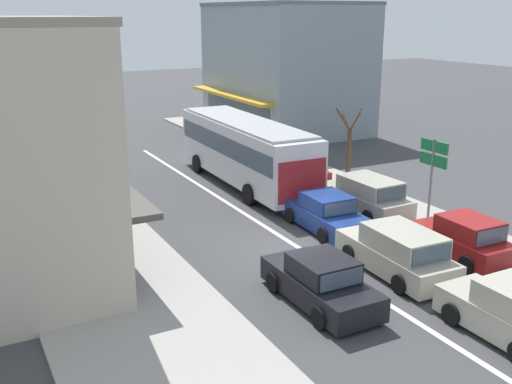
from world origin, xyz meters
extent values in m
plane|color=#3F3F42|center=(0.00, 0.00, 0.00)|extent=(140.00, 140.00, 0.00)
cube|color=silver|center=(0.00, 4.00, 0.00)|extent=(0.20, 28.00, 0.01)
cube|color=#A39E96|center=(-6.80, 6.00, 0.07)|extent=(5.20, 44.00, 0.14)
cube|color=#A39E96|center=(6.20, 6.00, 0.06)|extent=(2.80, 44.00, 0.12)
cube|color=#4C4742|center=(-6.26, 1.41, 2.70)|extent=(1.10, 6.95, 0.20)
cube|color=#425160|center=(-6.68, 1.41, 1.40)|extent=(0.06, 6.04, 1.80)
cube|color=#4C4742|center=(-6.60, 9.57, 2.70)|extent=(1.10, 7.34, 0.20)
cube|color=#425160|center=(-7.02, 9.57, 1.40)|extent=(0.06, 6.38, 1.80)
cube|color=#84939E|center=(11.50, 20.35, 4.34)|extent=(7.86, 12.00, 8.68)
cube|color=gold|center=(7.12, 20.35, 2.70)|extent=(1.10, 11.04, 0.20)
cube|color=#425160|center=(7.54, 20.35, 1.40)|extent=(0.06, 9.60, 1.80)
cube|color=slate|center=(11.50, 20.35, 8.80)|extent=(8.02, 12.00, 0.24)
cube|color=silver|center=(2.07, 8.12, 1.76)|extent=(2.75, 10.86, 2.70)
cube|color=#425160|center=(2.07, 8.12, 2.16)|extent=(2.78, 10.42, 0.90)
cube|color=maroon|center=(1.94, 2.69, 1.56)|extent=(2.25, 0.11, 1.76)
cube|color=#A8A8AC|center=(2.07, 8.12, 3.17)|extent=(2.61, 9.99, 0.12)
cylinder|color=black|center=(0.90, 11.50, 0.48)|extent=(0.28, 0.97, 0.96)
cylinder|color=black|center=(3.40, 11.44, 0.48)|extent=(0.28, 0.97, 0.96)
cylinder|color=black|center=(0.75, 5.18, 0.48)|extent=(0.28, 0.97, 0.96)
cylinder|color=black|center=(3.25, 5.13, 0.48)|extent=(0.28, 0.97, 0.96)
cube|color=black|center=(-1.73, -4.16, 0.51)|extent=(1.74, 4.21, 0.72)
cube|color=black|center=(-1.73, -4.26, 1.17)|extent=(1.57, 1.81, 0.60)
cube|color=#425160|center=(-1.73, -3.34, 1.17)|extent=(1.44, 0.07, 0.51)
cube|color=#425160|center=(-1.72, -5.18, 1.17)|extent=(1.40, 0.07, 0.48)
cylinder|color=black|center=(-2.59, -2.91, 0.31)|extent=(0.18, 0.62, 0.62)
cylinder|color=black|center=(-0.87, -2.90, 0.31)|extent=(0.18, 0.62, 0.62)
cylinder|color=black|center=(-2.58, -5.43, 0.31)|extent=(0.18, 0.62, 0.62)
cylinder|color=black|center=(-0.86, -5.42, 0.31)|extent=(0.18, 0.62, 0.62)
cube|color=#B7B29E|center=(1.67, -3.50, 0.52)|extent=(1.94, 4.57, 0.76)
cube|color=#B7B29E|center=(1.65, -3.85, 1.24)|extent=(1.74, 2.66, 0.68)
cube|color=#425160|center=(1.71, -2.53, 1.24)|extent=(1.51, 0.12, 0.58)
cube|color=#425160|center=(1.60, -5.17, 1.24)|extent=(1.48, 0.12, 0.54)
cylinder|color=black|center=(0.84, -2.12, 0.31)|extent=(0.20, 0.63, 0.62)
cylinder|color=black|center=(2.60, -2.19, 0.31)|extent=(0.20, 0.63, 0.62)
cylinder|color=black|center=(0.73, -4.81, 0.31)|extent=(0.20, 0.63, 0.62)
cylinder|color=black|center=(2.49, -4.88, 0.31)|extent=(0.20, 0.63, 0.62)
cube|color=navy|center=(1.94, 0.96, 0.51)|extent=(1.87, 4.26, 0.72)
cube|color=navy|center=(1.94, 0.86, 1.17)|extent=(1.62, 1.86, 0.60)
cube|color=#425160|center=(1.97, 1.78, 1.17)|extent=(1.44, 0.11, 0.51)
cube|color=#425160|center=(1.91, -0.06, 1.17)|extent=(1.41, 0.11, 0.48)
cylinder|color=black|center=(1.13, 2.25, 0.31)|extent=(0.20, 0.63, 0.62)
cylinder|color=black|center=(2.85, 2.19, 0.31)|extent=(0.20, 0.63, 0.62)
cylinder|color=black|center=(1.04, -0.26, 0.31)|extent=(0.20, 0.63, 0.62)
cylinder|color=black|center=(2.76, -0.33, 0.31)|extent=(0.20, 0.63, 0.62)
cube|color=#B7B29E|center=(1.56, -8.05, 0.52)|extent=(1.65, 3.70, 0.76)
cube|color=#425160|center=(1.56, -7.38, 1.22)|extent=(1.40, 0.06, 0.54)
cylinder|color=black|center=(0.73, -6.94, 0.31)|extent=(0.18, 0.62, 0.62)
cylinder|color=black|center=(2.37, -6.94, 0.31)|extent=(0.18, 0.62, 0.62)
cube|color=maroon|center=(4.52, -3.62, 0.52)|extent=(1.73, 3.74, 0.76)
cube|color=maroon|center=(4.51, -3.92, 1.22)|extent=(1.56, 1.94, 0.64)
cube|color=#425160|center=(4.53, -2.95, 1.22)|extent=(1.40, 0.09, 0.54)
cube|color=#425160|center=(4.49, -4.89, 1.22)|extent=(1.37, 0.09, 0.51)
cylinder|color=black|center=(3.72, -2.49, 0.31)|extent=(0.19, 0.62, 0.62)
cylinder|color=black|center=(5.36, -2.53, 0.31)|extent=(0.19, 0.62, 0.62)
cylinder|color=black|center=(3.67, -4.71, 0.31)|extent=(0.19, 0.62, 0.62)
cylinder|color=black|center=(5.31, -4.75, 0.31)|extent=(0.19, 0.62, 0.62)
cube|color=#B7B29E|center=(4.64, 1.99, 0.52)|extent=(1.89, 4.55, 0.76)
cube|color=#B7B29E|center=(4.65, 1.64, 1.24)|extent=(1.71, 2.65, 0.68)
cube|color=#425160|center=(4.61, 2.96, 1.24)|extent=(1.51, 0.10, 0.58)
cube|color=#425160|center=(4.69, 0.32, 1.24)|extent=(1.48, 0.10, 0.54)
cylinder|color=black|center=(3.72, 3.31, 0.31)|extent=(0.20, 0.62, 0.62)
cylinder|color=black|center=(5.48, 3.36, 0.31)|extent=(0.20, 0.62, 0.62)
cylinder|color=black|center=(3.80, 0.61, 0.31)|extent=(0.20, 0.62, 0.62)
cylinder|color=black|center=(5.56, 0.66, 0.31)|extent=(0.20, 0.62, 0.62)
cube|color=maroon|center=(4.45, 7.42, 0.51)|extent=(1.74, 4.21, 0.72)
cube|color=maroon|center=(4.45, 7.32, 1.17)|extent=(1.57, 1.81, 0.60)
cube|color=#425160|center=(4.46, 8.24, 1.17)|extent=(1.44, 0.07, 0.51)
cube|color=#425160|center=(4.45, 6.40, 1.17)|extent=(1.40, 0.07, 0.48)
cylinder|color=black|center=(3.60, 8.69, 0.31)|extent=(0.18, 0.62, 0.62)
cylinder|color=black|center=(5.32, 8.68, 0.31)|extent=(0.18, 0.62, 0.62)
cylinder|color=black|center=(3.59, 6.17, 0.31)|extent=(0.18, 0.62, 0.62)
cylinder|color=black|center=(5.31, 6.16, 0.31)|extent=(0.18, 0.62, 0.62)
cylinder|color=gray|center=(-3.83, 16.34, 2.10)|extent=(0.12, 0.12, 4.20)
cube|color=black|center=(-3.83, 16.34, 3.85)|extent=(0.24, 0.24, 0.68)
sphere|color=red|center=(-3.69, 16.34, 4.08)|extent=(0.13, 0.13, 0.13)
sphere|color=black|center=(-3.69, 16.34, 3.86)|extent=(0.13, 0.13, 0.13)
sphere|color=black|center=(-3.69, 16.34, 3.64)|extent=(0.13, 0.13, 0.13)
cylinder|color=gray|center=(5.73, -0.73, 1.80)|extent=(0.10, 0.10, 3.60)
cube|color=#19753D|center=(5.73, -0.75, 3.30)|extent=(0.08, 1.40, 0.44)
cube|color=white|center=(5.77, -0.75, 3.30)|extent=(0.01, 1.10, 0.10)
cube|color=#19753D|center=(5.73, -0.75, 2.75)|extent=(0.08, 1.40, 0.44)
cube|color=white|center=(5.77, -0.75, 2.75)|extent=(0.01, 1.10, 0.10)
cylinder|color=brown|center=(6.56, 5.76, 1.36)|extent=(0.24, 0.24, 2.73)
cylinder|color=brown|center=(6.56, 6.09, 3.09)|extent=(0.10, 0.74, 0.79)
cylinder|color=brown|center=(6.87, 5.76, 3.24)|extent=(0.72, 0.10, 1.09)
cylinder|color=brown|center=(6.56, 5.37, 3.24)|extent=(0.10, 0.85, 1.10)
cylinder|color=brown|center=(6.12, 5.76, 3.32)|extent=(0.96, 0.10, 1.26)
cylinder|color=#232838|center=(-5.12, 8.68, 0.56)|extent=(0.14, 0.14, 0.84)
cylinder|color=#232838|center=(-5.21, 8.84, 0.56)|extent=(0.14, 0.14, 0.84)
cube|color=slate|center=(-5.17, 8.76, 1.26)|extent=(0.36, 0.42, 0.56)
sphere|color=brown|center=(-5.17, 8.76, 1.66)|extent=(0.22, 0.22, 0.22)
cylinder|color=slate|center=(-5.06, 8.54, 1.26)|extent=(0.09, 0.09, 0.54)
cylinder|color=slate|center=(-5.28, 8.97, 1.26)|extent=(0.09, 0.09, 0.54)
cube|color=black|center=(-5.33, 9.02, 1.08)|extent=(0.26, 0.20, 0.22)
camera|label=1|loc=(-10.89, -17.42, 8.23)|focal=42.00mm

